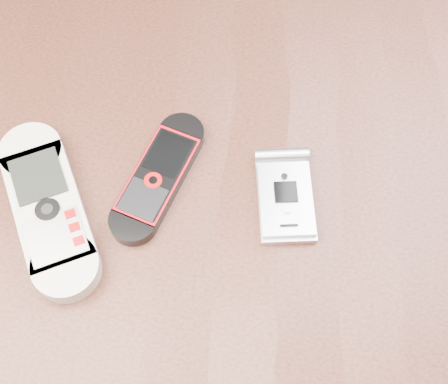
{
  "coord_description": "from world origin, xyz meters",
  "views": [
    {
      "loc": [
        0.02,
        -0.25,
        1.26
      ],
      "look_at": [
        0.01,
        0.0,
        0.76
      ],
      "focal_mm": 50.0,
      "sensor_mm": 36.0,
      "label": 1
    }
  ],
  "objects": [
    {
      "name": "motorola_razr",
      "position": [
        0.06,
        -0.0,
        0.76
      ],
      "size": [
        0.06,
        0.1,
        0.01
      ],
      "primitive_type": "cube",
      "rotation": [
        0.0,
        0.0,
        0.09
      ],
      "color": "silver",
      "rests_on": "table"
    },
    {
      "name": "table",
      "position": [
        0.0,
        0.0,
        0.64
      ],
      "size": [
        1.2,
        0.8,
        0.75
      ],
      "color": "black",
      "rests_on": "ground"
    },
    {
      "name": "ground",
      "position": [
        0.0,
        0.0,
        0.0
      ],
      "size": [
        4.0,
        4.0,
        0.0
      ],
      "primitive_type": "plane",
      "color": "#472B19",
      "rests_on": "ground"
    },
    {
      "name": "nokia_white",
      "position": [
        -0.15,
        -0.02,
        0.76
      ],
      "size": [
        0.13,
        0.19,
        0.02
      ],
      "primitive_type": "cube",
      "rotation": [
        0.0,
        0.0,
        0.43
      ],
      "color": "beige",
      "rests_on": "table"
    },
    {
      "name": "nokia_black_red",
      "position": [
        -0.06,
        0.01,
        0.76
      ],
      "size": [
        0.09,
        0.15,
        0.01
      ],
      "primitive_type": "cube",
      "rotation": [
        0.0,
        0.0,
        -0.36
      ],
      "color": "black",
      "rests_on": "table"
    }
  ]
}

